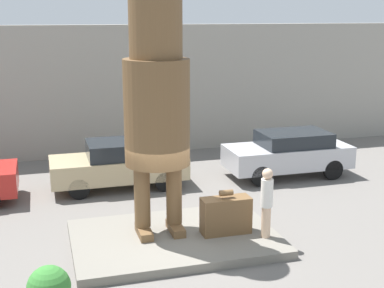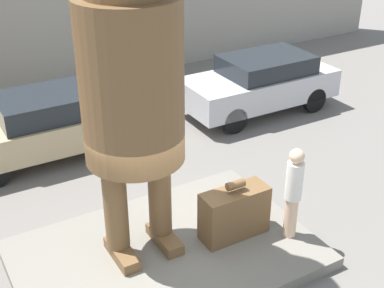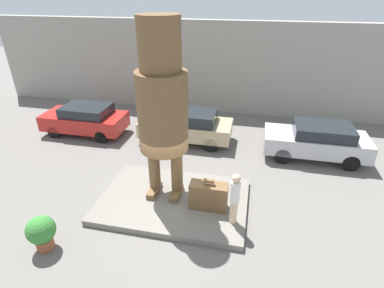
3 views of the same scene
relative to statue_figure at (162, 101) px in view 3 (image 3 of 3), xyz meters
name	(u,v)px [view 3 (image 3 of 3)]	position (x,y,z in m)	size (l,w,h in m)	color
ground_plane	(174,203)	(0.35, -0.31, -3.74)	(60.00, 60.00, 0.00)	slate
pedestal	(174,200)	(0.35, -0.31, -3.62)	(5.18, 3.52, 0.22)	slate
building_backdrop	(215,68)	(0.35, 9.10, -1.10)	(28.00, 0.60, 5.27)	gray
statue_figure	(162,101)	(0.00, 0.00, 0.00)	(1.63, 1.63, 6.01)	brown
giant_suitcase	(209,196)	(1.64, -0.54, -3.03)	(1.27, 0.51, 1.16)	brown
tourist	(235,197)	(2.52, -1.07, -2.53)	(0.31, 0.31, 1.80)	beige
parked_car_red	(85,119)	(-5.63, 4.29, -2.91)	(4.21, 1.87, 1.55)	#B2231E
parked_car_tan	(187,125)	(-0.29, 4.56, -2.89)	(4.48, 1.83, 1.60)	tan
parked_car_silver	(317,140)	(5.70, 4.18, -2.86)	(4.42, 1.85, 1.62)	#B7B7BC
planter_pot	(41,232)	(-2.81, -3.12, -3.09)	(0.83, 0.83, 1.13)	brown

